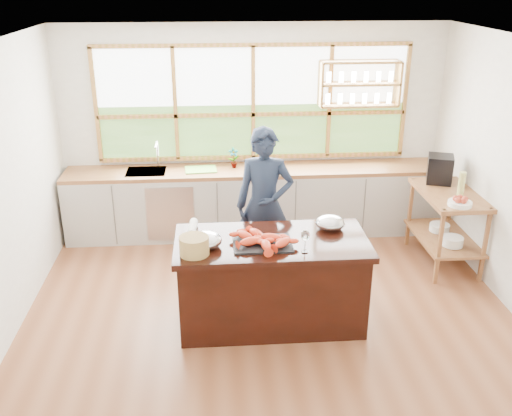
{
  "coord_description": "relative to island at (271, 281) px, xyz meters",
  "views": [
    {
      "loc": [
        -0.53,
        -5.07,
        3.26
      ],
      "look_at": [
        -0.12,
        0.15,
        1.09
      ],
      "focal_mm": 40.0,
      "sensor_mm": 36.0,
      "label": 1
    }
  ],
  "objects": [
    {
      "name": "ground_plane",
      "position": [
        0.0,
        0.2,
        -0.45
      ],
      "size": [
        5.0,
        5.0,
        0.0
      ],
      "primitive_type": "plane",
      "color": "brown"
    },
    {
      "name": "room_shell",
      "position": [
        0.02,
        0.71,
        1.3
      ],
      "size": [
        5.02,
        4.52,
        2.71
      ],
      "color": "white",
      "rests_on": "ground_plane"
    },
    {
      "name": "back_counter",
      "position": [
        -0.02,
        2.14,
        0.0
      ],
      "size": [
        4.9,
        0.63,
        0.9
      ],
      "color": "#AEAAA4",
      "rests_on": "ground_plane"
    },
    {
      "name": "right_shelf_unit",
      "position": [
        2.19,
        1.09,
        0.15
      ],
      "size": [
        0.62,
        1.1,
        0.9
      ],
      "color": "olive",
      "rests_on": "ground_plane"
    },
    {
      "name": "island",
      "position": [
        0.0,
        0.0,
        0.0
      ],
      "size": [
        1.85,
        0.9,
        0.9
      ],
      "color": "black",
      "rests_on": "ground_plane"
    },
    {
      "name": "cook",
      "position": [
        0.02,
        0.94,
        0.42
      ],
      "size": [
        0.7,
        0.52,
        1.75
      ],
      "primitive_type": "imported",
      "rotation": [
        0.0,
        0.0,
        -0.17
      ],
      "color": "#172034",
      "rests_on": "ground_plane"
    },
    {
      "name": "potted_plant",
      "position": [
        -0.27,
        2.2,
        0.58
      ],
      "size": [
        0.16,
        0.12,
        0.27
      ],
      "primitive_type": "imported",
      "rotation": [
        0.0,
        0.0,
        0.23
      ],
      "color": "slate",
      "rests_on": "back_counter"
    },
    {
      "name": "cutting_board",
      "position": [
        -0.7,
        2.14,
        0.45
      ],
      "size": [
        0.42,
        0.33,
        0.01
      ],
      "primitive_type": "cube",
      "rotation": [
        0.0,
        0.0,
        0.08
      ],
      "color": "#7BCD4B",
      "rests_on": "back_counter"
    },
    {
      "name": "espresso_machine",
      "position": [
        2.19,
        1.46,
        0.61
      ],
      "size": [
        0.38,
        0.39,
        0.33
      ],
      "primitive_type": "cube",
      "rotation": [
        0.0,
        0.0,
        -0.34
      ],
      "color": "black",
      "rests_on": "right_shelf_unit"
    },
    {
      "name": "wine_bottle",
      "position": [
        2.24,
        0.94,
        0.6
      ],
      "size": [
        0.08,
        0.08,
        0.3
      ],
      "primitive_type": "cylinder",
      "rotation": [
        0.0,
        0.0,
        0.02
      ],
      "color": "tan",
      "rests_on": "right_shelf_unit"
    },
    {
      "name": "fruit_bowl",
      "position": [
        2.14,
        0.7,
        0.49
      ],
      "size": [
        0.26,
        0.26,
        0.11
      ],
      "color": "white",
      "rests_on": "right_shelf_unit"
    },
    {
      "name": "slate_board",
      "position": [
        -0.1,
        -0.09,
        0.45
      ],
      "size": [
        0.55,
        0.4,
        0.02
      ],
      "primitive_type": "cube",
      "rotation": [
        0.0,
        0.0,
        0.0
      ],
      "color": "black",
      "rests_on": "island"
    },
    {
      "name": "lobster_pile",
      "position": [
        -0.1,
        -0.1,
        0.5
      ],
      "size": [
        0.55,
        0.48,
        0.08
      ],
      "color": "red",
      "rests_on": "slate_board"
    },
    {
      "name": "mixing_bowl_left",
      "position": [
        -0.63,
        -0.1,
        0.51
      ],
      "size": [
        0.31,
        0.31,
        0.15
      ],
      "primitive_type": "ellipsoid",
      "color": "#ADAFB4",
      "rests_on": "island"
    },
    {
      "name": "mixing_bowl_right",
      "position": [
        0.6,
        0.22,
        0.51
      ],
      "size": [
        0.29,
        0.29,
        0.14
      ],
      "primitive_type": "ellipsoid",
      "color": "#ADAFB4",
      "rests_on": "island"
    },
    {
      "name": "wine_glass",
      "position": [
        0.27,
        -0.28,
        0.61
      ],
      "size": [
        0.08,
        0.08,
        0.22
      ],
      "color": "white",
      "rests_on": "island"
    },
    {
      "name": "wicker_basket",
      "position": [
        -0.73,
        -0.24,
        0.53
      ],
      "size": [
        0.27,
        0.27,
        0.17
      ],
      "primitive_type": "cylinder",
      "color": "tan",
      "rests_on": "island"
    },
    {
      "name": "parchment_roll",
      "position": [
        -0.76,
        0.26,
        0.49
      ],
      "size": [
        0.1,
        0.3,
        0.08
      ],
      "primitive_type": "cylinder",
      "rotation": [
        1.57,
        0.0,
        -0.06
      ],
      "color": "white",
      "rests_on": "island"
    }
  ]
}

